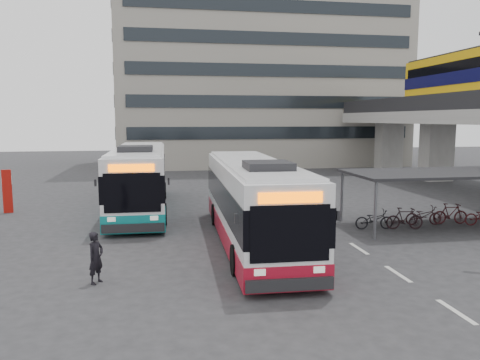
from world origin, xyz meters
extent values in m
plane|color=#28282B|center=(0.00, 0.00, 0.00)|extent=(120.00, 120.00, 0.00)
cube|color=gray|center=(17.00, 18.00, 2.30)|extent=(2.20, 1.60, 4.60)
cube|color=gray|center=(17.00, 26.00, 2.30)|extent=(2.20, 1.60, 4.60)
cube|color=black|center=(13.25, 12.00, 6.05)|extent=(0.35, 32.00, 1.10)
cylinder|color=#595B60|center=(3.70, 4.80, 1.20)|extent=(0.12, 0.12, 2.40)
cylinder|color=#595B60|center=(3.70, 1.20, 1.20)|extent=(0.12, 0.12, 2.40)
cube|color=black|center=(8.50, 3.00, 2.48)|extent=(10.00, 4.00, 0.12)
imported|color=black|center=(4.50, 3.00, 0.45)|extent=(1.71, 0.60, 0.90)
imported|color=black|center=(5.83, 3.00, 0.50)|extent=(1.66, 0.47, 1.00)
imported|color=black|center=(7.17, 3.00, 0.45)|extent=(1.71, 0.60, 0.90)
imported|color=black|center=(8.50, 3.00, 0.50)|extent=(1.66, 0.47, 1.00)
imported|color=#350C0F|center=(9.83, 3.00, 0.45)|extent=(1.71, 0.60, 0.90)
cube|color=gray|center=(6.00, 36.00, 12.50)|extent=(30.00, 15.00, 25.00)
cube|color=beige|center=(2.50, -6.00, 0.01)|extent=(0.15, 1.60, 0.01)
cube|color=beige|center=(2.50, -3.00, 0.01)|extent=(0.15, 1.60, 0.01)
cube|color=beige|center=(2.50, 0.00, 0.01)|extent=(0.15, 1.60, 0.01)
cube|color=white|center=(-1.35, 1.57, 1.81)|extent=(2.82, 11.97, 2.73)
cube|color=maroon|center=(-1.35, 1.57, 0.55)|extent=(2.86, 12.01, 0.74)
cube|color=black|center=(-1.35, 1.57, 1.94)|extent=(2.88, 11.99, 1.14)
cube|color=#FF6100|center=(-1.49, -4.39, 2.83)|extent=(1.77, 0.12, 0.30)
cube|color=black|center=(-1.42, -1.41, 3.39)|extent=(1.56, 1.62, 0.28)
cylinder|color=black|center=(-2.62, -2.22, 0.50)|extent=(0.32, 1.00, 0.99)
cylinder|color=black|center=(-0.08, 4.87, 0.50)|extent=(0.32, 1.00, 0.99)
cube|color=white|center=(-6.05, 9.32, 1.88)|extent=(2.74, 12.40, 2.84)
cube|color=#0D7879|center=(-6.05, 9.32, 0.57)|extent=(2.78, 12.44, 0.77)
cube|color=black|center=(-6.05, 9.32, 2.01)|extent=(2.80, 12.42, 1.19)
cube|color=#FF6100|center=(-6.10, 3.14, 2.94)|extent=(1.84, 0.10, 0.31)
cube|color=black|center=(-6.07, 6.23, 3.53)|extent=(1.59, 1.66, 0.29)
cylinder|color=black|center=(-7.32, 5.38, 0.52)|extent=(0.32, 1.03, 1.03)
cylinder|color=black|center=(-4.78, 12.78, 0.52)|extent=(0.32, 1.03, 1.03)
imported|color=black|center=(-6.90, -2.22, 0.79)|extent=(0.63, 0.69, 1.58)
cube|color=#A4100A|center=(-12.93, 9.67, 1.15)|extent=(0.48, 0.22, 2.30)
cube|color=white|center=(-12.93, 9.67, 1.75)|extent=(0.50, 0.13, 0.46)
camera|label=1|loc=(-4.92, -16.39, 4.92)|focal=35.00mm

